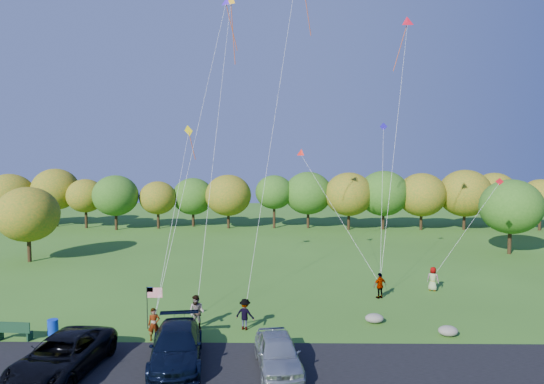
# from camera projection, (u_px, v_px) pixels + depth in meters

# --- Properties ---
(ground) EXTENTS (140.00, 140.00, 0.00)m
(ground) POSITION_uv_depth(u_px,v_px,m) (260.00, 337.00, 26.56)
(ground) COLOR #33601B
(ground) RESTS_ON ground
(asphalt_lane) EXTENTS (44.00, 6.00, 0.06)m
(asphalt_lane) POSITION_uv_depth(u_px,v_px,m) (257.00, 369.00, 22.57)
(asphalt_lane) COLOR black
(asphalt_lane) RESTS_ON ground
(treeline) EXTENTS (74.84, 27.97, 8.01)m
(treeline) POSITION_uv_depth(u_px,v_px,m) (265.00, 195.00, 62.06)
(treeline) COLOR #392715
(treeline) RESTS_ON ground
(minivan_dark) EXTENTS (3.48, 6.44, 1.72)m
(minivan_dark) POSITION_uv_depth(u_px,v_px,m) (62.00, 356.00, 21.90)
(minivan_dark) COLOR black
(minivan_dark) RESTS_ON asphalt_lane
(minivan_navy) EXTENTS (3.23, 6.17, 1.71)m
(minivan_navy) POSITION_uv_depth(u_px,v_px,m) (176.00, 346.00, 22.96)
(minivan_navy) COLOR black
(minivan_navy) RESTS_ON asphalt_lane
(minivan_silver) EXTENTS (2.59, 5.04, 1.64)m
(minivan_silver) POSITION_uv_depth(u_px,v_px,m) (278.00, 353.00, 22.32)
(minivan_silver) COLOR #A1A7AB
(minivan_silver) RESTS_ON asphalt_lane
(flyer_a) EXTENTS (0.73, 0.59, 1.75)m
(flyer_a) POSITION_uv_depth(u_px,v_px,m) (154.00, 324.00, 26.03)
(flyer_a) COLOR #4C4C59
(flyer_a) RESTS_ON ground
(flyer_b) EXTENTS (1.13, 0.99, 1.95)m
(flyer_b) POSITION_uv_depth(u_px,v_px,m) (197.00, 312.00, 27.69)
(flyer_b) COLOR #4C4C59
(flyer_b) RESTS_ON ground
(flyer_c) EXTENTS (1.30, 1.01, 1.77)m
(flyer_c) POSITION_uv_depth(u_px,v_px,m) (245.00, 314.00, 27.61)
(flyer_c) COLOR #4C4C59
(flyer_c) RESTS_ON ground
(flyer_d) EXTENTS (1.14, 0.85, 1.79)m
(flyer_d) POSITION_uv_depth(u_px,v_px,m) (380.00, 286.00, 33.50)
(flyer_d) COLOR #4C4C59
(flyer_d) RESTS_ON ground
(flyer_e) EXTENTS (1.02, 0.94, 1.75)m
(flyer_e) POSITION_uv_depth(u_px,v_px,m) (433.00, 279.00, 35.37)
(flyer_e) COLOR #4C4C59
(flyer_e) RESTS_ON ground
(park_bench) EXTENTS (1.92, 0.54, 1.06)m
(park_bench) POSITION_uv_depth(u_px,v_px,m) (14.00, 331.00, 25.94)
(park_bench) COLOR #12341D
(park_bench) RESTS_ON ground
(trash_barrel) EXTENTS (0.57, 0.57, 0.86)m
(trash_barrel) POSITION_uv_depth(u_px,v_px,m) (53.00, 327.00, 26.83)
(trash_barrel) COLOR #0B2EB2
(trash_barrel) RESTS_ON ground
(flag_assembly) EXTENTS (0.91, 0.59, 2.46)m
(flag_assembly) POSITION_uv_depth(u_px,v_px,m) (152.00, 297.00, 27.61)
(flag_assembly) COLOR black
(flag_assembly) RESTS_ON ground
(boulder_near) EXTENTS (1.10, 0.86, 0.55)m
(boulder_near) POSITION_uv_depth(u_px,v_px,m) (374.00, 318.00, 28.71)
(boulder_near) COLOR gray
(boulder_near) RESTS_ON ground
(boulder_far) EXTENTS (1.07, 0.90, 0.56)m
(boulder_far) POSITION_uv_depth(u_px,v_px,m) (448.00, 331.00, 26.67)
(boulder_far) COLOR slate
(boulder_far) RESTS_ON ground
(kites_aloft) EXTENTS (25.67, 6.40, 18.18)m
(kites_aloft) POSITION_uv_depth(u_px,v_px,m) (303.00, 29.00, 38.06)
(kites_aloft) COLOR orange
(kites_aloft) RESTS_ON ground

